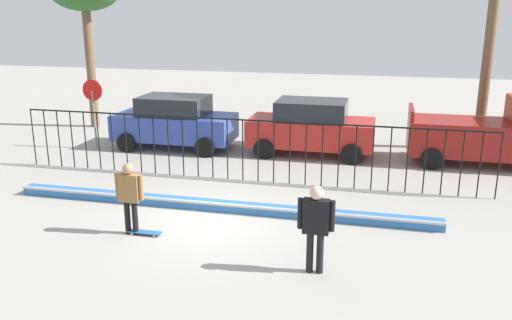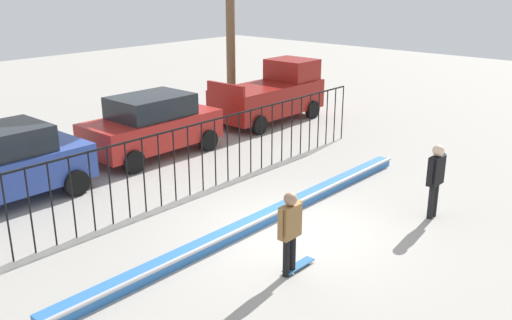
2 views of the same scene
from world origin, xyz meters
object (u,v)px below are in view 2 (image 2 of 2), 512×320
Objects in this scene: skateboarder at (290,226)px; camera_operator at (436,174)px; parked_car_red at (152,125)px; pickup_truck at (272,94)px; skateboard at (298,265)px.

camera_operator reaches higher than skateboarder.
skateboarder is at bearing -110.81° from parked_car_red.
camera_operator is (4.27, -0.86, 0.06)m from skateboarder.
parked_car_red is 0.91× the size of pickup_truck.
skateboard is at bearing -108.88° from parked_car_red.
skateboard is at bearing -0.55° from skateboarder.
skateboard is 0.19× the size of parked_car_red.
skateboard is 0.45× the size of camera_operator.
pickup_truck reaches higher than skateboarder.
camera_operator is at bearing -81.32° from parked_car_red.
skateboard is 8.28m from parked_car_red.
skateboarder is 0.39× the size of parked_car_red.
skateboarder is 11.77m from pickup_truck.
pickup_truck is (8.79, 7.82, 0.04)m from skateboarder.
pickup_truck is at bearing -97.56° from camera_operator.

